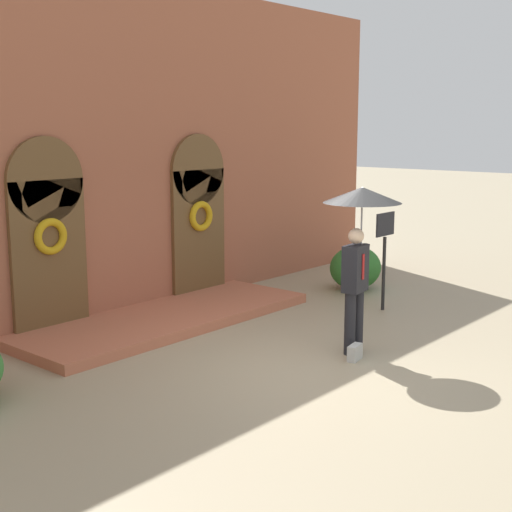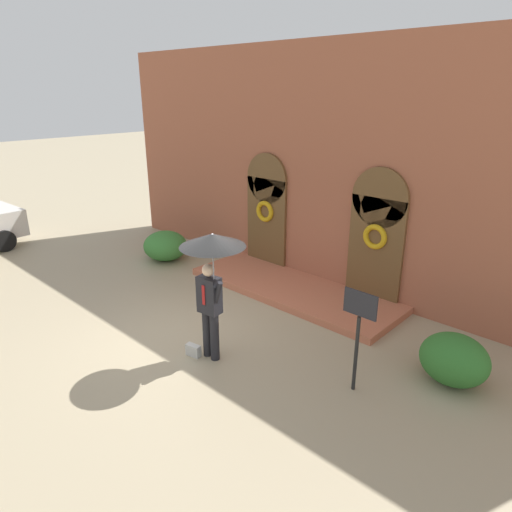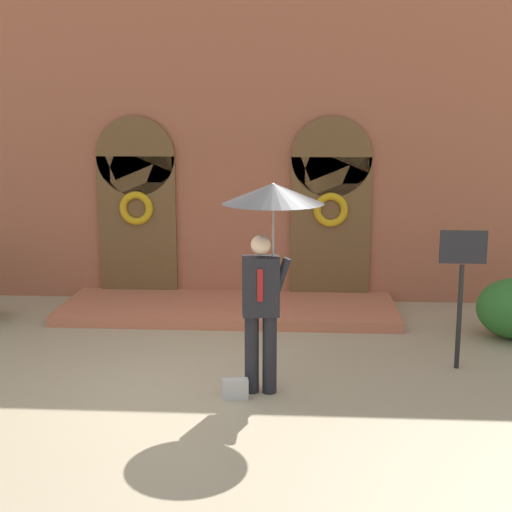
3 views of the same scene
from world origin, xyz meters
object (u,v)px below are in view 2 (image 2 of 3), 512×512
Objects in this scene: handbag at (193,350)px; shrub_left at (165,246)px; person_with_umbrella at (212,259)px; shrub_right at (454,359)px; sign_post at (359,325)px.

handbag is 0.23× the size of shrub_left.
shrub_left is (-4.80, 2.47, -1.50)m from person_with_umbrella.
handbag is 0.25× the size of shrub_right.
sign_post is 7.28m from shrub_left.
shrub_left is at bearing 178.07° from shrub_right.
person_with_umbrella reaches higher than sign_post.
sign_post is at bearing 22.22° from person_with_umbrella.
shrub_right is (3.72, 2.40, 0.31)m from handbag.
shrub_left is at bearing 167.68° from sign_post.
shrub_right is (3.35, 2.20, -1.49)m from person_with_umbrella.
person_with_umbrella is 1.37× the size of sign_post.
sign_post is at bearing 12.96° from handbag.
person_with_umbrella is 1.85m from handbag.
person_with_umbrella is 2.57m from sign_post.
person_with_umbrella is 1.92× the size of shrub_left.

